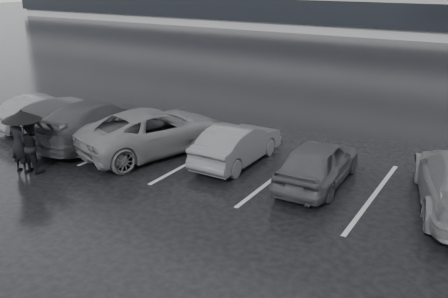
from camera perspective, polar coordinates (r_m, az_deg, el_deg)
ground at (r=12.99m, az=-0.97°, el=-6.12°), size 160.00×160.00×0.00m
car_main at (r=14.08m, az=10.70°, el=-1.50°), size 1.68×3.85×1.29m
car_west_a at (r=15.42m, az=1.52°, el=0.60°), size 1.30×3.72×1.23m
car_west_b at (r=16.51m, az=-7.97°, el=2.10°), size 3.90×5.66×1.44m
car_west_c at (r=17.83m, az=-14.43°, el=3.04°), size 2.40×5.19×1.47m
car_west_d at (r=20.20m, az=-19.74°, el=4.12°), size 2.05×4.00×1.26m
pedestrian_left at (r=15.81m, az=-22.41°, el=0.59°), size 0.68×0.47×1.77m
pedestrian_right at (r=15.74m, az=-21.09°, el=0.31°), size 0.79×0.63×1.57m
umbrella at (r=15.52m, az=-22.15°, el=3.57°), size 1.12×1.12×1.90m
stall_stripes at (r=15.33m, az=1.45°, el=-1.95°), size 19.72×5.00×0.00m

